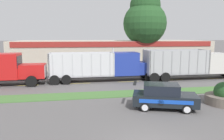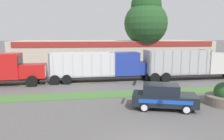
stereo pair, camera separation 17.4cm
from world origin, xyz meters
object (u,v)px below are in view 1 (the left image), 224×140
(dump_truck_lead, at_px, (115,66))
(stone_planter, at_px, (224,96))
(rally_car, at_px, (164,96))
(dump_truck_mid, at_px, (202,65))

(dump_truck_lead, bearing_deg, stone_planter, -57.86)
(stone_planter, bearing_deg, rally_car, -177.83)
(dump_truck_lead, distance_m, rally_car, 10.34)
(dump_truck_mid, bearing_deg, rally_car, -132.76)
(stone_planter, bearing_deg, dump_truck_lead, 122.14)
(dump_truck_mid, distance_m, stone_planter, 10.26)
(rally_car, relative_size, stone_planter, 1.81)
(dump_truck_lead, height_order, dump_truck_mid, dump_truck_lead)
(rally_car, bearing_deg, dump_truck_mid, 47.24)
(rally_car, height_order, stone_planter, rally_car)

